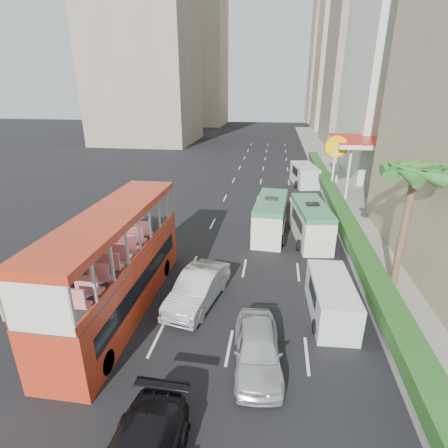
% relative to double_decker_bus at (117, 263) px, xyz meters
% --- Properties ---
extents(ground_plane, '(200.00, 200.00, 0.00)m').
position_rel_double_decker_bus_xyz_m(ground_plane, '(6.00, 0.00, -2.53)').
color(ground_plane, black).
rests_on(ground_plane, ground).
extents(double_decker_bus, '(2.50, 11.00, 5.06)m').
position_rel_double_decker_bus_xyz_m(double_decker_bus, '(0.00, 0.00, 0.00)').
color(double_decker_bus, '#B52F16').
rests_on(double_decker_bus, ground).
extents(car_silver_lane_a, '(2.71, 5.25, 1.65)m').
position_rel_double_decker_bus_xyz_m(car_silver_lane_a, '(3.60, 1.07, -2.53)').
color(car_silver_lane_a, silver).
rests_on(car_silver_lane_a, ground).
extents(car_silver_lane_b, '(2.25, 4.65, 1.53)m').
position_rel_double_decker_bus_xyz_m(car_silver_lane_b, '(6.80, -2.76, -2.53)').
color(car_silver_lane_b, silver).
rests_on(car_silver_lane_b, ground).
extents(van_asset, '(2.22, 4.52, 1.23)m').
position_rel_double_decker_bus_xyz_m(van_asset, '(7.12, 17.15, -2.53)').
color(van_asset, silver).
rests_on(van_asset, ground).
extents(minibus_near, '(2.45, 6.18, 2.68)m').
position_rel_double_decker_bus_xyz_m(minibus_near, '(6.98, 10.56, -1.19)').
color(minibus_near, silver).
rests_on(minibus_near, ground).
extents(minibus_far, '(2.68, 6.07, 2.60)m').
position_rel_double_decker_bus_xyz_m(minibus_far, '(9.82, 9.96, -1.23)').
color(minibus_far, silver).
rests_on(minibus_far, ground).
extents(panel_van_near, '(2.02, 4.59, 1.80)m').
position_rel_double_decker_bus_xyz_m(panel_van_near, '(10.06, 0.94, -1.63)').
color(panel_van_near, silver).
rests_on(panel_van_near, ground).
extents(panel_van_far, '(3.04, 5.67, 2.15)m').
position_rel_double_decker_bus_xyz_m(panel_van_far, '(10.42, 25.50, -1.45)').
color(panel_van_far, silver).
rests_on(panel_van_far, ground).
extents(sidewalk, '(6.00, 120.00, 0.18)m').
position_rel_double_decker_bus_xyz_m(sidewalk, '(15.00, 25.00, -2.44)').
color(sidewalk, '#99968C').
rests_on(sidewalk, ground).
extents(kerb_wall, '(0.30, 44.00, 1.00)m').
position_rel_double_decker_bus_xyz_m(kerb_wall, '(12.20, 14.00, -1.85)').
color(kerb_wall, silver).
rests_on(kerb_wall, sidewalk).
extents(hedge, '(1.10, 44.00, 0.70)m').
position_rel_double_decker_bus_xyz_m(hedge, '(12.20, 14.00, -1.00)').
color(hedge, '#2D6626').
rests_on(hedge, kerb_wall).
extents(palm_tree, '(0.36, 0.36, 6.40)m').
position_rel_double_decker_bus_xyz_m(palm_tree, '(13.80, 4.00, 0.85)').
color(palm_tree, brown).
rests_on(palm_tree, sidewalk).
extents(shell_station, '(6.50, 8.00, 5.50)m').
position_rel_double_decker_bus_xyz_m(shell_station, '(16.00, 23.00, 0.22)').
color(shell_station, silver).
rests_on(shell_station, ground).
extents(tower_far_a, '(14.00, 14.00, 44.00)m').
position_rel_double_decker_bus_xyz_m(tower_far_a, '(23.00, 82.00, 19.47)').
color(tower_far_a, tan).
rests_on(tower_far_a, ground).
extents(tower_far_b, '(14.00, 14.00, 40.00)m').
position_rel_double_decker_bus_xyz_m(tower_far_b, '(23.00, 104.00, 17.47)').
color(tower_far_b, gray).
rests_on(tower_far_b, ground).
extents(tower_left_b, '(16.00, 16.00, 46.00)m').
position_rel_double_decker_bus_xyz_m(tower_left_b, '(-16.00, 90.00, 20.47)').
color(tower_left_b, tan).
rests_on(tower_left_b, ground).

